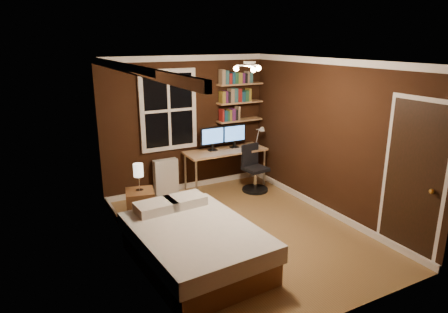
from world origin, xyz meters
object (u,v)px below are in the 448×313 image
desk (225,153)px  monitor_right (234,136)px  radiator (166,177)px  monitor_left (212,139)px  bedside_lamp (139,177)px  bed (195,244)px  office_chair (254,174)px  nightstand (141,207)px  desk_lamp (260,136)px

desk → monitor_right: bearing=18.3°
radiator → monitor_left: bearing=-7.5°
bedside_lamp → desk: bedside_lamp is taller
bed → office_chair: office_chair is taller
radiator → monitor_right: size_ratio=1.37×
nightstand → desk_lamp: desk_lamp is taller
radiator → bedside_lamp: bearing=-129.0°
nightstand → monitor_right: bearing=34.7°
desk_lamp → bed: bearing=-137.7°
desk → monitor_right: (0.24, 0.08, 0.29)m
nightstand → bedside_lamp: bearing=0.0°
nightstand → desk_lamp: bearing=27.0°
monitor_right → radiator: bearing=175.1°
bedside_lamp → radiator: 1.29m
desk_lamp → radiator: bearing=169.7°
bed → bedside_lamp: bearing=95.4°
nightstand → monitor_left: size_ratio=1.09×
radiator → office_chair: size_ratio=0.75×
desk_lamp → office_chair: 0.76m
radiator → desk: 1.21m
radiator → bed: bearing=-101.9°
bedside_lamp → radiator: bedside_lamp is taller
office_chair → bedside_lamp: bearing=-178.1°
radiator → monitor_left: size_ratio=1.37×
monitor_right → desk_lamp: monitor_right is taller
desk → monitor_right: size_ratio=3.25×
radiator → desk: desk is taller
nightstand → bed: bearing=-67.2°
nightstand → monitor_left: 2.00m
nightstand → monitor_right: (2.15, 0.83, 0.71)m
monitor_left → desk_lamp: 0.94m
monitor_left → bedside_lamp: bearing=-153.7°
bed → bedside_lamp: 1.61m
bed → monitor_right: monitor_right is taller
monitor_left → nightstand: bearing=-153.7°
radiator → monitor_left: monitor_left is taller
bedside_lamp → monitor_left: bearing=26.3°
bed → radiator: bearing=74.3°
bed → nightstand: size_ratio=3.78×
desk → office_chair: office_chair is taller
nightstand → desk_lamp: size_ratio=1.20×
bedside_lamp → monitor_right: 2.31m
desk_lamp → office_chair: desk_lamp is taller
nightstand → desk: desk is taller
office_chair → desk: bearing=127.6°
bedside_lamp → radiator: (0.77, 0.95, -0.41)m
monitor_left → monitor_right: (0.47, 0.00, 0.00)m
desk_lamp → office_chair: bearing=-136.2°
bed → radiator: (0.52, 2.46, 0.06)m
bed → monitor_left: 2.83m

